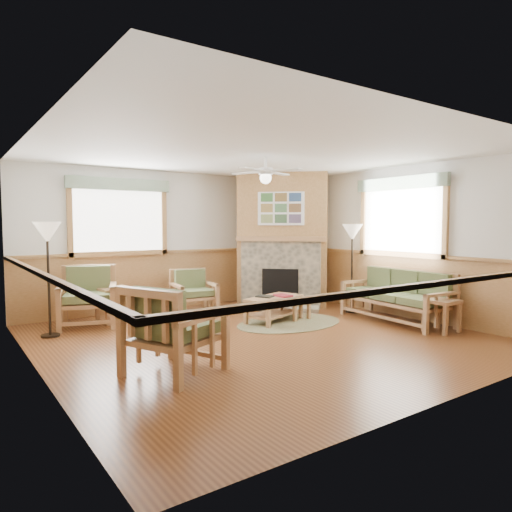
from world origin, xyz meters
TOP-DOWN VIEW (x-y plane):
  - floor at (0.00, 0.00)m, footprint 6.00×6.00m
  - ceiling at (0.00, 0.00)m, footprint 6.00×6.00m
  - wall_back at (0.00, 3.00)m, footprint 6.00×0.02m
  - wall_front at (0.00, -3.00)m, footprint 6.00×0.02m
  - wall_left at (-3.00, 0.00)m, footprint 0.02×6.00m
  - wall_right at (3.00, 0.00)m, footprint 0.02×6.00m
  - wainscot at (0.00, 0.00)m, footprint 6.00×6.00m
  - fireplace at (2.05, 2.05)m, footprint 3.11×3.11m
  - window_back at (-1.10, 2.96)m, footprint 1.90×0.16m
  - window_right at (2.96, -0.20)m, footprint 0.16×1.90m
  - ceiling_fan at (0.30, 0.30)m, footprint 1.59×1.59m
  - sofa at (2.55, -0.42)m, footprint 1.98×0.93m
  - armchair_back_left at (-1.89, 2.25)m, footprint 1.10×1.10m
  - armchair_back_right at (0.02, 2.17)m, footprint 0.83×0.83m
  - armchair_left at (-1.74, -0.77)m, footprint 1.17×1.17m
  - coffee_table at (0.82, 0.75)m, footprint 1.19×0.84m
  - end_table_chairs at (-1.42, 2.31)m, footprint 0.58×0.56m
  - end_table_sofa at (2.49, -1.34)m, footprint 0.46×0.44m
  - footstool at (1.24, 0.71)m, footprint 0.46×0.46m
  - braided_rug at (0.94, 0.48)m, footprint 2.50×2.50m
  - floor_lamp_left at (-2.55, 1.83)m, footprint 0.41×0.41m
  - floor_lamp_right at (2.55, 0.60)m, footprint 0.46×0.46m
  - book_red at (0.97, 0.70)m, footprint 0.22×0.30m
  - book_dark at (0.67, 0.82)m, footprint 0.30×0.33m

SIDE VIEW (x-z plane):
  - floor at x=0.00m, z-range -0.01..0.00m
  - braided_rug at x=0.94m, z-range 0.00..0.01m
  - footstool at x=1.24m, z-range 0.00..0.37m
  - coffee_table at x=0.82m, z-range 0.00..0.43m
  - end_table_sofa at x=2.49m, z-range 0.00..0.51m
  - end_table_chairs at x=-1.42m, z-range 0.00..0.59m
  - armchair_back_right at x=0.02m, z-range 0.00..0.82m
  - sofa at x=2.55m, z-range 0.00..0.88m
  - book_dark at x=0.67m, z-range 0.44..0.47m
  - book_red at x=0.97m, z-range 0.44..0.47m
  - armchair_back_left at x=-1.89m, z-range 0.00..0.98m
  - armchair_left at x=-1.74m, z-range 0.00..1.00m
  - wainscot at x=0.00m, z-range 0.00..1.10m
  - floor_lamp_right at x=2.55m, z-range 0.00..1.68m
  - floor_lamp_left at x=-2.55m, z-range 0.00..1.72m
  - wall_back at x=0.00m, z-range 0.00..2.70m
  - wall_front at x=0.00m, z-range 0.00..2.70m
  - wall_left at x=-3.00m, z-range 0.00..2.70m
  - wall_right at x=3.00m, z-range 0.00..2.70m
  - fireplace at x=2.05m, z-range 0.00..2.70m
  - window_back at x=-1.10m, z-range 1.78..3.28m
  - window_right at x=2.96m, z-range 1.78..3.28m
  - ceiling_fan at x=0.30m, z-range 2.48..2.84m
  - ceiling at x=0.00m, z-range 2.70..2.71m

